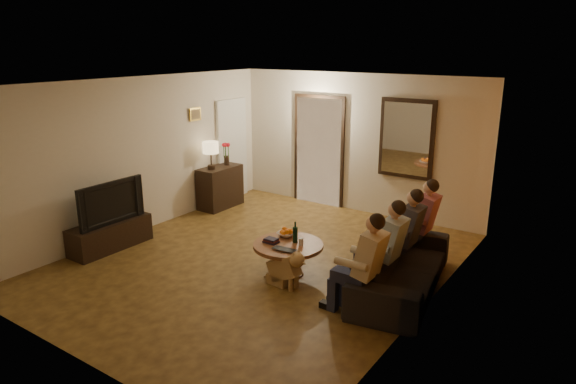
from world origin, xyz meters
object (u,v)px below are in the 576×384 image
Objects in this scene: tv_stand at (110,235)px; person_c at (405,238)px; laptop at (282,251)px; person_b at (386,252)px; table_lamp at (211,155)px; sofa at (402,266)px; person_a at (365,269)px; coffee_table at (288,259)px; person_d at (421,225)px; tv at (107,202)px; wine_bottle at (295,232)px; dog at (284,267)px; dresser at (220,187)px; bowl at (286,234)px.

tv_stand is 4.52m from person_c.
person_b is at bearing 14.27° from laptop.
person_b is (4.22, -1.40, -0.48)m from table_lamp.
person_a is (-0.10, -0.90, 0.27)m from sofa.
person_c is 1.62m from coffee_table.
sofa is 1.89× the size of person_d.
coffee_table is at bearing 105.53° from laptop.
person_b is 1.20m from person_d.
tv is 4.74m from person_d.
tv_stand is 4.35m from person_b.
wine_bottle is (-1.34, -0.05, 0.01)m from person_b.
person_a is at bearing 0.65° from dog.
dog is at bearing -46.44° from laptop.
person_d is at bearing 59.94° from dog.
laptop is (-1.29, 0.17, -0.14)m from person_a.
tv reaches higher than coffee_table.
tv_stand is at bearing 96.46° from sofa.
laptop is (-1.29, -0.43, -0.14)m from person_b.
table_lamp is 4.25m from person_d.
laptop reaches higher than coffee_table.
coffee_table is at bearing 122.20° from dog.
wine_bottle is 0.41m from laptop.
tv_stand is (0.00, -2.58, -0.19)m from dresser.
person_b is at bearing -90.00° from person_c.
tv_stand is 1.09× the size of person_a.
person_a is 1.00× the size of person_c.
person_d is 2.14× the size of dog.
person_c is at bearing -69.69° from tv.
wine_bottle reaches higher than tv_stand.
sofa is 0.42m from person_c.
tv_stand is at bearing -159.69° from person_c.
person_d is 4.63× the size of bowl.
dog is (-1.21, -1.10, -0.32)m from person_c.
dresser is 3.34m from coffee_table.
wine_bottle is at bearing -27.55° from bowl.
dog is (-1.21, -1.70, -0.32)m from person_d.
dog is at bearing 8.79° from tv_stand.
wine_bottle is at bearing -177.93° from person_b.
tv is 3.00m from laptop.
laptop is (0.28, -0.50, -0.02)m from bowl.
tv is 0.96× the size of person_b.
table_lamp reaches higher than tv.
bowl is at bearing -26.57° from table_lamp.
sofa reaches higher than bowl.
table_lamp is 0.45× the size of person_d.
table_lamp is at bearing 151.36° from coffee_table.
table_lamp is 1.64× the size of laptop.
dog is (-1.21, 0.10, -0.32)m from person_a.
coffee_table is 0.38m from bowl.
person_b is 1.57m from bowl.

